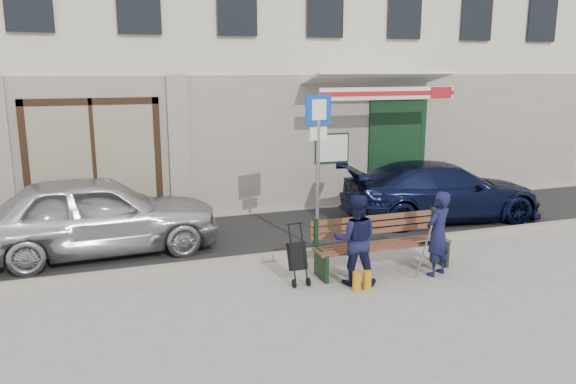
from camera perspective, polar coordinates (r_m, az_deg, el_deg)
name	(u,v)px	position (r m, az deg, el deg)	size (l,w,h in m)	color
ground	(320,288)	(8.90, 3.26, -9.71)	(80.00, 80.00, 0.00)	#9E9991
asphalt_lane	(263,234)	(11.66, -2.56, -4.25)	(60.00, 3.20, 0.01)	#282828
curb	(288,255)	(10.19, 0.03, -6.40)	(60.00, 0.18, 0.12)	#9E9384
building	(206,8)	(16.45, -8.34, 17.99)	(20.00, 8.27, 10.00)	beige
car_silver	(97,215)	(10.81, -18.82, -2.19)	(1.75, 4.36, 1.49)	silver
car_navy	(441,191)	(13.07, 15.31, 0.11)	(1.84, 4.52, 1.31)	black
parking_sign	(318,146)	(10.25, 3.07, 4.65)	(0.53, 0.14, 2.89)	gray
bench	(380,245)	(9.58, 9.35, -5.31)	(2.40, 1.17, 0.98)	brown
man	(438,234)	(9.52, 14.99, -4.10)	(0.52, 0.34, 1.42)	#131535
woman	(355,240)	(8.89, 6.85, -4.83)	(0.71, 0.55, 1.45)	#131535
stroller	(297,257)	(8.94, 0.95, -6.67)	(0.29, 0.41, 0.96)	black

